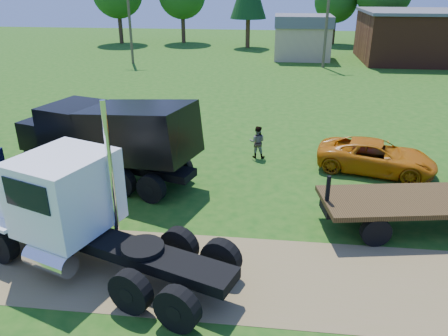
# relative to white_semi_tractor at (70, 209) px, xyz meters

# --- Properties ---
(ground) EXTENTS (140.00, 140.00, 0.00)m
(ground) POSITION_rel_white_semi_tractor_xyz_m (4.94, -0.34, -1.79)
(ground) COLOR #194E11
(ground) RESTS_ON ground
(dirt_track) EXTENTS (120.00, 4.20, 0.01)m
(dirt_track) POSITION_rel_white_semi_tractor_xyz_m (4.94, -0.34, -1.78)
(dirt_track) COLOR olive
(dirt_track) RESTS_ON ground
(white_semi_tractor) EXTENTS (8.77, 5.43, 5.23)m
(white_semi_tractor) POSITION_rel_white_semi_tractor_xyz_m (0.00, 0.00, 0.00)
(white_semi_tractor) COLOR black
(white_semi_tractor) RESTS_ON ground
(black_dump_truck) EXTENTS (8.88, 4.99, 3.78)m
(black_dump_truck) POSITION_rel_white_semi_tractor_xyz_m (-0.91, 5.96, 0.29)
(black_dump_truck) COLOR black
(black_dump_truck) RESTS_ON ground
(orange_pickup) EXTENTS (5.77, 3.72, 1.48)m
(orange_pickup) POSITION_rel_white_semi_tractor_xyz_m (10.98, 8.27, -1.05)
(orange_pickup) COLOR #C26609
(orange_pickup) RESTS_ON ground
(flatbed_trailer) EXTENTS (8.54, 3.82, 2.11)m
(flatbed_trailer) POSITION_rel_white_semi_tractor_xyz_m (12.10, 3.38, -0.88)
(flatbed_trailer) COLOR #32210F
(flatbed_trailer) RESTS_ON ground
(spectator_b) EXTENTS (0.84, 0.67, 1.65)m
(spectator_b) POSITION_rel_white_semi_tractor_xyz_m (5.39, 9.38, -0.96)
(spectator_b) COLOR #999999
(spectator_b) RESTS_ON ground
(brick_building) EXTENTS (15.40, 10.40, 5.30)m
(brick_building) POSITION_rel_white_semi_tractor_xyz_m (22.94, 39.66, 0.87)
(brick_building) COLOR brown
(brick_building) RESTS_ON ground
(tan_shed) EXTENTS (6.20, 5.40, 4.70)m
(tan_shed) POSITION_rel_white_semi_tractor_xyz_m (8.94, 39.66, 0.64)
(tan_shed) COLOR tan
(tan_shed) RESTS_ON ground
(utility_poles) EXTENTS (42.20, 0.28, 9.00)m
(utility_poles) POSITION_rel_white_semi_tractor_xyz_m (10.94, 34.66, 2.93)
(utility_poles) COLOR brown
(utility_poles) RESTS_ON ground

